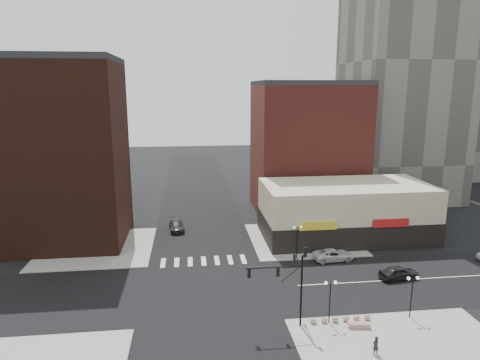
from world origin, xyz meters
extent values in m
plane|color=black|center=(0.00, 0.00, 0.00)|extent=(240.00, 240.00, 0.00)
cube|color=black|center=(0.00, 0.00, 0.01)|extent=(200.00, 14.00, 0.02)
cube|color=black|center=(0.00, 0.00, 0.01)|extent=(14.00, 200.00, 0.02)
cube|color=gray|center=(-14.50, 14.50, 0.06)|extent=(15.00, 15.00, 0.12)
cube|color=gray|center=(14.50, 14.50, 0.06)|extent=(15.00, 15.00, 0.12)
cube|color=gray|center=(16.00, -14.00, 0.06)|extent=(18.00, 14.00, 0.12)
cube|color=#361A11|center=(-19.00, 18.50, 12.50)|extent=(16.00, 15.00, 25.00)
cube|color=#361A11|center=(-32.00, 34.00, 6.00)|extent=(20.00, 18.00, 12.00)
cube|color=maroon|center=(19.00, 29.50, 11.00)|extent=(18.00, 15.00, 22.00)
cube|color=#47443F|center=(60.00, 56.00, 41.00)|extent=(18.00, 18.00, 82.00)
cube|color=beige|center=(21.00, 15.00, 4.00)|extent=(24.00, 12.00, 8.00)
cube|color=black|center=(21.00, 15.00, 1.70)|extent=(24.20, 12.20, 3.40)
cylinder|color=black|center=(8.20, -8.20, 3.50)|extent=(0.18, 0.18, 7.00)
cylinder|color=black|center=(5.60, -8.20, 6.00)|extent=(5.20, 0.11, 0.11)
cylinder|color=black|center=(7.20, -8.20, 5.30)|extent=(1.72, 0.06, 1.46)
cylinder|color=black|center=(8.20, -6.70, 6.00)|extent=(0.11, 3.00, 0.11)
cube|color=black|center=(3.40, -8.20, 5.60)|extent=(0.28, 0.18, 0.95)
sphere|color=red|center=(3.40, -8.20, 5.90)|extent=(0.16, 0.16, 0.16)
cube|color=black|center=(6.00, -8.20, 5.60)|extent=(0.28, 0.18, 0.95)
sphere|color=red|center=(6.00, -8.20, 5.90)|extent=(0.16, 0.16, 0.16)
cube|color=black|center=(8.20, -5.40, 5.60)|extent=(0.18, 0.28, 0.95)
sphere|color=red|center=(8.20, -5.40, 5.90)|extent=(0.16, 0.16, 0.16)
cube|color=black|center=(8.45, -8.20, 7.30)|extent=(0.28, 0.18, 0.95)
sphere|color=red|center=(8.45, -8.20, 7.60)|extent=(0.16, 0.16, 0.16)
cylinder|color=black|center=(11.00, -8.00, 2.12)|extent=(0.11, 0.11, 4.00)
cylinder|color=black|center=(11.00, -8.00, 4.02)|extent=(0.90, 0.06, 0.06)
sphere|color=white|center=(10.55, -8.00, 4.12)|extent=(0.32, 0.32, 0.32)
sphere|color=white|center=(11.45, -8.00, 4.12)|extent=(0.32, 0.32, 0.32)
cylinder|color=black|center=(19.00, -8.00, 2.12)|extent=(0.11, 0.11, 4.00)
cylinder|color=black|center=(19.00, -8.00, 4.02)|extent=(0.90, 0.06, 0.06)
sphere|color=white|center=(18.55, -8.00, 4.12)|extent=(0.32, 0.32, 0.32)
sphere|color=white|center=(19.45, -8.00, 4.12)|extent=(0.32, 0.32, 0.32)
cylinder|color=black|center=(12.00, 8.00, 2.12)|extent=(0.11, 0.11, 4.00)
cylinder|color=black|center=(12.00, 8.00, 4.02)|extent=(0.90, 0.06, 0.06)
sphere|color=white|center=(11.55, 8.00, 4.12)|extent=(0.32, 0.32, 0.32)
sphere|color=white|center=(12.45, 8.00, 4.12)|extent=(0.32, 0.32, 0.32)
sphere|color=gray|center=(9.50, -8.00, 0.40)|extent=(0.56, 0.56, 0.56)
sphere|color=gray|center=(10.55, -8.00, 0.40)|extent=(0.56, 0.56, 0.56)
sphere|color=gray|center=(11.60, -8.00, 0.40)|extent=(0.56, 0.56, 0.56)
sphere|color=gray|center=(12.65, -8.00, 0.40)|extent=(0.56, 0.56, 0.56)
sphere|color=gray|center=(13.70, -8.00, 0.40)|extent=(0.56, 0.56, 0.56)
sphere|color=gray|center=(14.75, -8.00, 0.40)|extent=(0.56, 0.56, 0.56)
imported|color=silver|center=(16.41, 6.50, 0.72)|extent=(5.32, 2.69, 1.44)
imported|color=black|center=(22.06, 0.27, 0.78)|extent=(4.81, 2.46, 1.57)
imported|color=black|center=(-3.79, 20.80, 0.76)|extent=(2.63, 5.41, 1.52)
imported|color=black|center=(13.22, -13.18, 0.93)|extent=(0.68, 0.55, 1.61)
cube|color=#A47B71|center=(13.44, -9.21, 0.29)|extent=(1.86, 0.80, 0.34)
cube|color=#A47B71|center=(13.44, -9.21, 0.53)|extent=(2.10, 0.95, 0.14)
camera|label=1|loc=(-1.62, -43.03, 21.58)|focal=32.00mm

